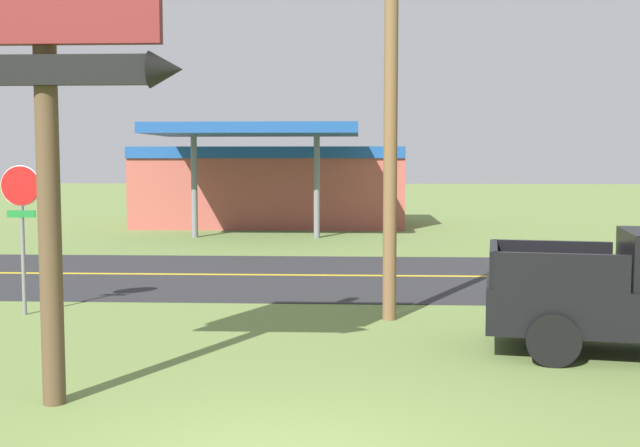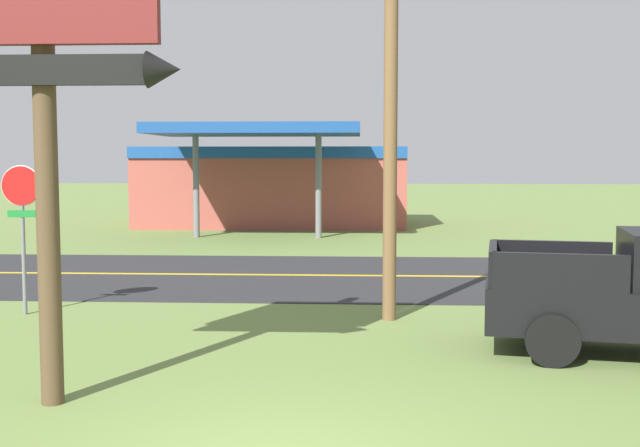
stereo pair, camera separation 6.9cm
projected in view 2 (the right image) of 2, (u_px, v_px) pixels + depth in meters
The scene contains 6 objects.
road_asphalt at pixel (330, 276), 20.58m from camera, with size 140.00×8.00×0.02m, color #2B2B2D.
road_centre_line at pixel (330, 275), 20.58m from camera, with size 126.00×0.20×0.01m, color gold.
motel_sign at pixel (44, 26), 9.36m from camera, with size 3.21×0.54×6.70m.
stop_sign at pixel (22, 212), 15.34m from camera, with size 0.80×0.08×2.95m.
utility_pole at pixel (391, 67), 14.61m from camera, with size 1.83×0.26×9.00m.
gas_station at pixel (273, 183), 36.12m from camera, with size 12.00×11.50×4.40m.
Camera 2 is at (0.82, -7.38, 3.07)m, focal length 44.00 mm.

